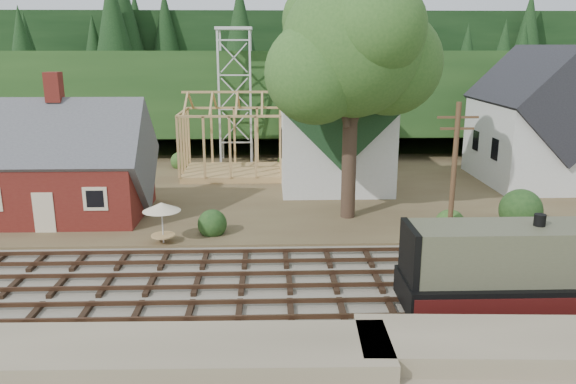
{
  "coord_description": "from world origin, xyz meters",
  "views": [
    {
      "loc": [
        -2.91,
        -23.98,
        10.88
      ],
      "look_at": [
        -1.92,
        6.0,
        3.0
      ],
      "focal_mm": 35.0,
      "sensor_mm": 36.0,
      "label": 1
    }
  ],
  "objects_px": {
    "car_blue": "(132,204)",
    "patio_set": "(162,209)",
    "locomotive": "(572,264)",
    "car_green": "(21,200)"
  },
  "relations": [
    {
      "from": "car_blue",
      "to": "patio_set",
      "type": "bearing_deg",
      "value": -56.8
    },
    {
      "from": "locomotive",
      "to": "car_blue",
      "type": "bearing_deg",
      "value": 146.02
    },
    {
      "from": "car_green",
      "to": "car_blue",
      "type": "bearing_deg",
      "value": -108.81
    },
    {
      "from": "car_blue",
      "to": "locomotive",
      "type": "bearing_deg",
      "value": -28.56
    },
    {
      "from": "car_green",
      "to": "patio_set",
      "type": "distance_m",
      "value": 12.68
    },
    {
      "from": "car_blue",
      "to": "patio_set",
      "type": "distance_m",
      "value": 6.75
    },
    {
      "from": "car_blue",
      "to": "patio_set",
      "type": "relative_size",
      "value": 1.41
    },
    {
      "from": "patio_set",
      "to": "car_blue",
      "type": "bearing_deg",
      "value": 117.78
    },
    {
      "from": "patio_set",
      "to": "locomotive",
      "type": "bearing_deg",
      "value": -25.03
    },
    {
      "from": "car_green",
      "to": "patio_set",
      "type": "relative_size",
      "value": 1.7
    }
  ]
}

